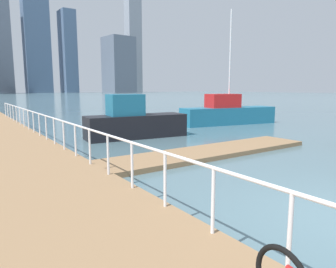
{
  "coord_description": "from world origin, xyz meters",
  "views": [
    {
      "loc": [
        -6.29,
        -2.88,
        2.66
      ],
      "look_at": [
        -0.8,
        5.12,
        1.19
      ],
      "focal_mm": 32.85,
      "sensor_mm": 36.0,
      "label": 1
    }
  ],
  "objects": [
    {
      "name": "skyline_tower_3",
      "position": [
        13.32,
        170.31,
        22.82
      ],
      "size": [
        9.8,
        9.29,
        45.63
      ],
      "primitive_type": "cube",
      "rotation": [
        0.0,
        0.0,
        0.0
      ],
      "color": "slate",
      "rests_on": "ground_plane"
    },
    {
      "name": "skyline_tower_5",
      "position": [
        45.55,
        167.86,
        21.56
      ],
      "size": [
        7.23,
        10.77,
        43.11
      ],
      "primitive_type": "cube",
      "rotation": [
        0.0,
        0.0,
        0.03
      ],
      "color": "slate",
      "rests_on": "ground_plane"
    },
    {
      "name": "skyline_tower_4",
      "position": [
        30.14,
        168.9,
        42.75
      ],
      "size": [
        12.59,
        7.67,
        85.49
      ],
      "primitive_type": "cube",
      "rotation": [
        0.0,
        0.0,
        0.03
      ],
      "color": "slate",
      "rests_on": "ground_plane"
    },
    {
      "name": "skyline_tower_6",
      "position": [
        65.79,
        147.85,
        14.32
      ],
      "size": [
        14.53,
        14.88,
        28.64
      ],
      "primitive_type": "cube",
      "rotation": [
        0.0,
        0.0,
        0.1
      ],
      "color": "slate",
      "rests_on": "ground_plane"
    },
    {
      "name": "floating_dock",
      "position": [
        1.66,
        6.18,
        0.09
      ],
      "size": [
        10.32,
        2.0,
        0.18
      ],
      "primitive_type": "cube",
      "color": "#93704C",
      "rests_on": "ground_plane"
    },
    {
      "name": "ground_plane",
      "position": [
        0.0,
        20.0,
        0.0
      ],
      "size": [
        300.0,
        300.0,
        0.0
      ],
      "primitive_type": "plane",
      "color": "slate"
    },
    {
      "name": "moored_boat_2",
      "position": [
        1.45,
        11.58,
        0.83
      ],
      "size": [
        5.53,
        2.2,
        2.32
      ],
      "color": "black",
      "rests_on": "ground_plane"
    },
    {
      "name": "boardwalk_railing",
      "position": [
        -3.15,
        9.79,
        1.21
      ],
      "size": [
        0.06,
        29.37,
        1.08
      ],
      "color": "white",
      "rests_on": "boardwalk"
    },
    {
      "name": "skyline_tower_7",
      "position": [
        86.43,
        169.9,
        32.11
      ],
      "size": [
        9.12,
        6.85,
        64.22
      ],
      "primitive_type": "cube",
      "rotation": [
        0.0,
        0.0,
        0.05
      ],
      "color": "#8C939E",
      "rests_on": "ground_plane"
    },
    {
      "name": "moored_boat_1",
      "position": [
        9.99,
        13.14,
        0.82
      ],
      "size": [
        7.47,
        2.92,
        8.08
      ],
      "color": "#1E6B8C",
      "rests_on": "ground_plane"
    }
  ]
}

